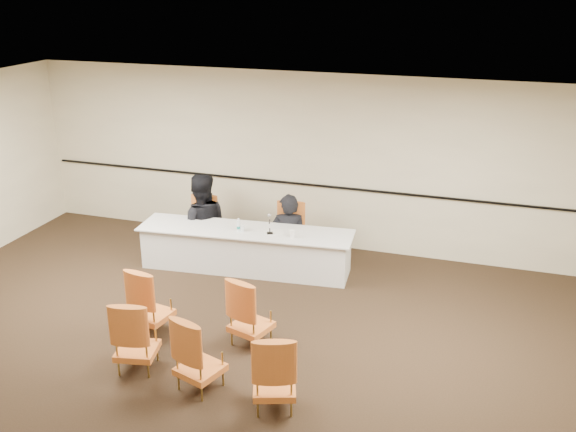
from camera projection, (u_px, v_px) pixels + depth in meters
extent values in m
plane|color=black|center=(212.00, 364.00, 7.86)|extent=(10.00, 10.00, 0.00)
plane|color=white|center=(201.00, 123.00, 6.80)|extent=(10.00, 10.00, 0.00)
cube|color=beige|center=(306.00, 161.00, 10.89)|extent=(10.00, 0.04, 3.00)
cube|color=black|center=(305.00, 184.00, 11.00)|extent=(9.80, 0.04, 0.03)
imported|color=black|center=(288.00, 243.00, 10.65)|extent=(0.72, 0.58, 1.72)
imported|color=black|center=(201.00, 228.00, 10.92)|extent=(1.16, 1.06, 1.93)
cube|color=white|center=(274.00, 232.00, 10.04)|extent=(0.37, 0.34, 0.00)
cylinder|color=white|center=(242.00, 228.00, 10.07)|extent=(0.08, 0.08, 0.10)
cylinder|color=white|center=(292.00, 234.00, 9.83)|extent=(0.10, 0.10, 0.12)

